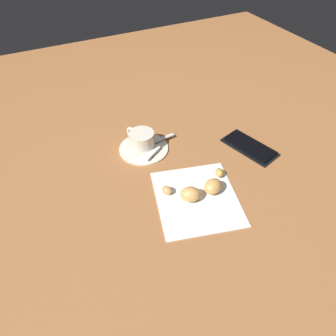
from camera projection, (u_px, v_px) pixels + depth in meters
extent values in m
plane|color=#9B6035|center=(173.00, 176.00, 0.72)|extent=(1.80, 1.80, 0.00)
cylinder|color=beige|center=(144.00, 148.00, 0.79)|extent=(0.13, 0.13, 0.01)
cylinder|color=beige|center=(142.00, 140.00, 0.77)|extent=(0.06, 0.06, 0.05)
cylinder|color=#371911|center=(142.00, 136.00, 0.76)|extent=(0.05, 0.05, 0.00)
torus|color=beige|center=(132.00, 133.00, 0.79)|extent=(0.04, 0.02, 0.04)
cube|color=silver|center=(157.00, 141.00, 0.80)|extent=(0.02, 0.10, 0.00)
ellipsoid|color=silver|center=(136.00, 148.00, 0.77)|extent=(0.02, 0.03, 0.01)
cube|color=white|center=(151.00, 152.00, 0.77)|extent=(0.05, 0.06, 0.01)
cube|color=white|center=(197.00, 198.00, 0.67)|extent=(0.23, 0.22, 0.00)
ellipsoid|color=tan|center=(167.00, 190.00, 0.67)|extent=(0.03, 0.03, 0.02)
ellipsoid|color=tan|center=(191.00, 194.00, 0.65)|extent=(0.05, 0.06, 0.03)
ellipsoid|color=tan|center=(213.00, 186.00, 0.67)|extent=(0.05, 0.05, 0.03)
ellipsoid|color=gold|center=(219.00, 173.00, 0.71)|extent=(0.03, 0.03, 0.02)
cube|color=black|center=(251.00, 148.00, 0.79)|extent=(0.16, 0.11, 0.01)
cube|color=black|center=(251.00, 146.00, 0.79)|extent=(0.14, 0.09, 0.00)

